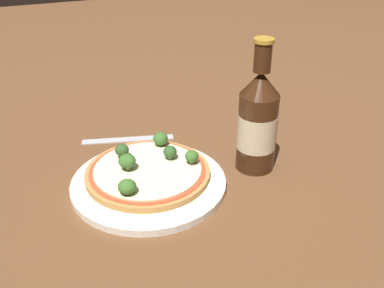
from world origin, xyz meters
The scene contains 11 objects.
ground_plane centered at (0.00, 0.00, 0.00)m, with size 3.00×3.00×0.00m, color brown.
plate centered at (0.00, -0.01, 0.01)m, with size 0.25×0.25×0.01m.
pizza centered at (-0.01, -0.01, 0.02)m, with size 0.21×0.21×0.01m.
broccoli_floret_0 centered at (0.04, -0.05, 0.04)m, with size 0.03×0.03×0.02m.
broccoli_floret_1 centered at (-0.08, 0.04, 0.04)m, with size 0.03×0.03×0.03m.
broccoli_floret_2 centered at (-0.03, 0.04, 0.04)m, with size 0.02×0.02×0.02m.
broccoli_floret_3 centered at (-0.06, -0.04, 0.04)m, with size 0.02×0.02×0.03m.
broccoli_floret_4 centered at (-0.02, -0.04, 0.04)m, with size 0.03×0.03×0.03m.
broccoli_floret_5 centered at (0.00, 0.07, 0.04)m, with size 0.02×0.02×0.02m.
beer_bottle centered at (0.01, 0.18, 0.09)m, with size 0.07×0.07×0.23m.
fork centered at (-0.17, 0.00, 0.00)m, with size 0.06×0.18×0.00m.
Camera 1 is at (0.59, -0.17, 0.42)m, focal length 42.00 mm.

